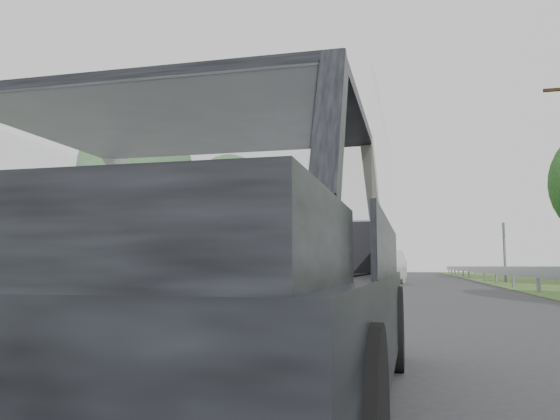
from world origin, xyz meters
The scene contains 11 objects.
ground centered at (0.00, 0.00, 0.00)m, with size 140.00×140.00×0.00m, color #39393B.
subject_car centered at (0.00, 0.00, 0.72)m, with size 1.80×4.00×1.45m, color black.
dashboard centered at (0.00, 0.62, 0.85)m, with size 1.58×0.45×0.30m, color black.
driver_seat centered at (-0.40, -0.29, 0.88)m, with size 0.50×0.72×0.42m, color black.
passenger_seat centered at (0.40, -0.29, 0.88)m, with size 0.50×0.72×0.42m, color black.
steering_wheel centered at (-0.40, 0.33, 0.92)m, with size 0.36×0.36×0.04m, color black.
cat centered at (0.33, 0.64, 1.08)m, with size 0.57×0.18×0.26m, color gray.
other_car centered at (-0.27, 20.03, 0.70)m, with size 1.67×4.23×1.39m, color silver.
highway_sign centered at (5.14, 24.36, 1.38)m, with size 0.11×1.10×2.76m, color #1A592A.
tree_5 centered at (-10.43, 18.12, 3.66)m, with size 4.83×4.83×7.32m, color #103F10, non-canonical shape.
tree_6 centered at (-8.31, 24.25, 3.22)m, with size 4.25×4.25×6.43m, color #103F10, non-canonical shape.
Camera 1 is at (1.01, -2.74, 0.74)m, focal length 35.00 mm.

